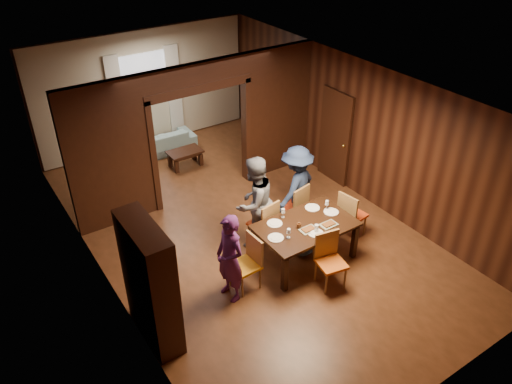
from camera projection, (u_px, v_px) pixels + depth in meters
floor at (244, 228)px, 9.84m from camera, size 9.00×9.00×0.00m
ceiling at (242, 88)px, 8.28m from camera, size 5.50×9.00×0.02m
room_walls at (194, 125)px, 10.35m from camera, size 5.52×9.01×2.90m
person_purple at (230, 259)px, 7.85m from camera, size 0.45×0.61×1.56m
person_grey at (254, 202)px, 9.00m from camera, size 1.02×0.90×1.79m
person_navy at (296, 187)px, 9.55m from camera, size 1.24×0.99×1.68m
sofa at (156, 143)px, 12.33m from camera, size 1.95×0.82×0.56m
serving_bowl at (305, 218)px, 8.75m from camera, size 0.32×0.32×0.08m
dining_table at (305, 242)px, 8.86m from camera, size 1.71×1.07×0.76m
coffee_table at (185, 158)px, 11.84m from camera, size 0.80×0.50×0.40m
chair_left at (245, 264)px, 8.19m from camera, size 0.46×0.46×0.97m
chair_right at (353, 213)px, 9.42m from camera, size 0.50×0.50×0.97m
chair_far_l at (263, 222)px, 9.18m from camera, size 0.51×0.51×0.97m
chair_far_r at (293, 205)px, 9.65m from camera, size 0.52×0.52×0.97m
chair_near at (331, 262)px, 8.24m from camera, size 0.51×0.51×0.97m
hutch at (150, 283)px, 7.06m from camera, size 0.40×1.20×2.00m
door_right at (335, 137)px, 10.89m from camera, size 0.06×0.90×2.10m
window_far at (144, 80)px, 12.04m from camera, size 1.20×0.03×1.30m
curtain_left at (118, 105)px, 11.90m from camera, size 0.35×0.06×2.40m
curtain_right at (174, 92)px, 12.60m from camera, size 0.35×0.06×2.40m
plate_left at (276, 238)px, 8.33m from camera, size 0.27×0.27×0.01m
plate_far_l at (275, 223)px, 8.68m from camera, size 0.27×0.27×0.01m
plate_far_r at (312, 208)px, 9.08m from camera, size 0.27×0.27×0.01m
plate_right at (331, 212)px, 8.97m from camera, size 0.27×0.27×0.01m
plate_near at (316, 233)px, 8.44m from camera, size 0.27×0.27×0.01m
platter_a at (308, 229)px, 8.51m from camera, size 0.30×0.20×0.04m
platter_b at (329, 224)px, 8.63m from camera, size 0.30×0.20×0.04m
wineglass_left at (289, 233)px, 8.30m from camera, size 0.08×0.08×0.18m
wineglass_far at (283, 213)px, 8.79m from camera, size 0.08×0.08×0.18m
wineglass_right at (327, 205)px, 9.01m from camera, size 0.08×0.08×0.18m
tumbler at (316, 228)px, 8.45m from camera, size 0.07×0.07×0.14m
condiment_jar at (299, 225)px, 8.55m from camera, size 0.08×0.08×0.11m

